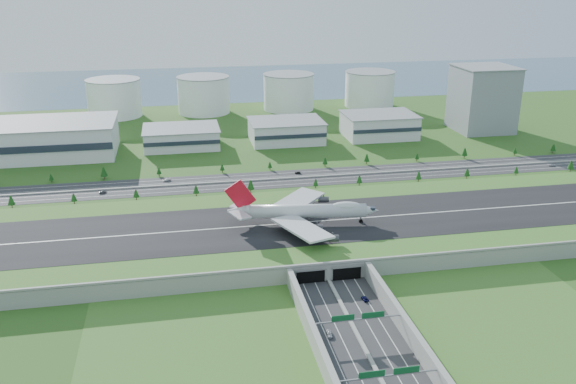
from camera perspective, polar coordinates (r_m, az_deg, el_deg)
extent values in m
plane|color=#2B5019|center=(324.60, 1.62, -4.17)|extent=(1200.00, 1200.00, 0.00)
cube|color=gray|center=(322.98, 1.63, -3.52)|extent=(520.00, 100.00, 8.00)
cube|color=#3B6623|center=(321.37, 1.64, -2.86)|extent=(520.00, 100.00, 0.16)
cube|color=black|center=(321.31, 1.64, -2.83)|extent=(520.00, 58.00, 0.12)
cube|color=silver|center=(321.28, 1.64, -2.82)|extent=(520.00, 0.90, 0.02)
cube|color=gray|center=(277.57, 3.82, -6.66)|extent=(520.00, 1.20, 1.20)
cube|color=#28282B|center=(232.15, 7.60, -15.16)|extent=(34.00, 120.00, 0.12)
cube|color=gray|center=(231.92, 7.61, -15.08)|extent=(1.60, 120.00, 0.90)
cube|color=gray|center=(233.53, 2.50, -13.57)|extent=(2.40, 100.00, 8.00)
cube|color=gray|center=(243.31, 11.08, -12.45)|extent=(2.40, 100.00, 8.00)
cube|color=black|center=(277.53, 2.12, -7.89)|extent=(13.00, 1.20, 6.00)
cube|color=black|center=(281.42, 5.53, -7.56)|extent=(13.00, 1.20, 6.00)
cylinder|color=gray|center=(237.71, 2.03, -13.04)|extent=(0.70, 0.70, 7.00)
cylinder|color=gray|center=(247.74, 10.83, -11.92)|extent=(0.70, 0.70, 7.00)
cube|color=gray|center=(240.07, 6.56, -11.76)|extent=(38.00, 0.50, 0.50)
cube|color=#0C4C23|center=(237.72, 5.17, -11.66)|extent=(9.00, 0.30, 2.40)
cube|color=#0C4C23|center=(240.93, 7.97, -11.31)|extent=(9.00, 0.30, 2.40)
cylinder|color=gray|center=(221.42, 14.19, -16.53)|extent=(0.70, 0.70, 7.00)
cube|color=gray|center=(212.80, 9.42, -16.59)|extent=(38.00, 0.50, 0.50)
cube|color=#0C4C23|center=(210.16, 7.84, -16.55)|extent=(9.00, 0.30, 2.40)
cube|color=#0C4C23|center=(213.79, 11.02, -16.04)|extent=(9.00, 0.30, 2.40)
cube|color=#28282B|center=(411.42, -1.18, 1.19)|extent=(560.00, 36.00, 0.12)
cylinder|color=#3D2819|center=(397.71, -24.42, -1.17)|extent=(0.50, 0.50, 2.71)
cone|color=black|center=(396.57, -24.49, -0.70)|extent=(4.21, 4.21, 5.42)
cylinder|color=#3D2819|center=(390.45, -19.37, -0.88)|extent=(0.50, 0.50, 2.37)
cone|color=black|center=(389.44, -19.42, -0.46)|extent=(3.69, 3.69, 4.74)
cylinder|color=#3D2819|center=(386.20, -14.00, -0.53)|extent=(0.50, 0.50, 2.45)
cone|color=black|center=(385.14, -14.04, -0.10)|extent=(3.81, 3.81, 4.90)
cylinder|color=#3D2819|center=(385.41, -8.58, -0.18)|extent=(0.50, 0.50, 2.49)
cone|color=black|center=(384.34, -8.60, 0.26)|extent=(3.87, 3.87, 4.97)
cylinder|color=#3D2819|center=(387.76, -3.50, 0.17)|extent=(0.50, 0.50, 2.94)
cone|color=black|center=(386.50, -3.51, 0.70)|extent=(4.57, 4.57, 5.88)
cylinder|color=#3D2819|center=(394.98, 2.60, 0.51)|extent=(0.50, 0.50, 2.22)
cone|color=black|center=(394.04, 2.61, 0.90)|extent=(3.45, 3.45, 4.44)
cylinder|color=#3D2819|center=(402.42, 6.68, 0.79)|extent=(0.50, 0.50, 2.52)
cone|color=black|center=(401.37, 6.70, 1.23)|extent=(3.91, 3.91, 5.03)
cylinder|color=#3D2819|center=(416.16, 12.10, 1.13)|extent=(0.50, 0.50, 2.53)
cone|color=black|center=(415.15, 12.13, 1.55)|extent=(3.93, 3.93, 5.05)
cylinder|color=#3D2819|center=(430.49, 16.38, 1.39)|extent=(0.50, 0.50, 2.59)
cone|color=black|center=(429.48, 16.42, 1.81)|extent=(4.03, 4.03, 5.18)
cylinder|color=#3D2819|center=(448.01, 20.55, 1.61)|extent=(0.50, 0.50, 2.19)
cone|color=black|center=(447.19, 20.59, 1.95)|extent=(3.41, 3.41, 4.39)
cylinder|color=#3D2819|center=(470.43, 24.90, 1.90)|extent=(0.50, 0.50, 2.90)
cone|color=black|center=(469.40, 24.97, 2.33)|extent=(4.52, 4.52, 5.81)
cylinder|color=#3D2819|center=(435.05, -21.25, 0.98)|extent=(0.50, 0.50, 2.03)
cone|color=black|center=(434.27, -21.29, 1.30)|extent=(3.16, 3.16, 4.06)
cylinder|color=#3D2819|center=(429.66, -16.81, 1.34)|extent=(0.50, 0.50, 3.05)
cone|color=black|center=(428.48, -16.86, 1.84)|extent=(4.75, 4.75, 6.11)
cylinder|color=#3D2819|center=(427.14, -11.96, 1.61)|extent=(0.50, 0.50, 2.16)
cone|color=black|center=(426.29, -11.99, 1.96)|extent=(3.36, 3.36, 4.32)
cylinder|color=#3D2819|center=(428.00, -6.17, 1.97)|extent=(0.50, 0.50, 2.10)
cone|color=black|center=(427.18, -6.18, 2.31)|extent=(3.26, 3.26, 4.20)
cylinder|color=#3D2819|center=(431.70, -1.71, 2.24)|extent=(0.50, 0.50, 2.01)
cone|color=black|center=(430.92, -1.71, 2.56)|extent=(3.13, 3.13, 4.02)
cylinder|color=#3D2819|center=(439.38, 3.48, 2.56)|extent=(0.50, 0.50, 2.42)
cone|color=black|center=(438.46, 3.49, 2.94)|extent=(3.77, 3.77, 4.85)
cylinder|color=#3D2819|center=(447.75, 7.36, 2.78)|extent=(0.50, 0.50, 2.67)
cone|color=black|center=(446.76, 7.38, 3.20)|extent=(4.16, 4.16, 5.35)
cylinder|color=#3D2819|center=(461.02, 11.96, 2.97)|extent=(0.50, 0.50, 2.09)
cone|color=black|center=(460.26, 11.98, 3.29)|extent=(3.26, 3.26, 4.19)
cylinder|color=#3D2819|center=(476.43, 16.17, 3.21)|extent=(0.50, 0.50, 2.86)
cone|color=black|center=(475.43, 16.21, 3.63)|extent=(4.45, 4.45, 5.72)
cylinder|color=#3D2819|center=(496.27, 20.44, 3.35)|extent=(0.50, 0.50, 2.10)
cone|color=black|center=(495.56, 20.48, 3.64)|extent=(3.26, 3.26, 4.19)
cylinder|color=#3D2819|center=(513.33, 23.54, 3.49)|extent=(0.50, 0.50, 2.56)
cone|color=black|center=(512.50, 23.59, 3.84)|extent=(3.99, 3.99, 5.13)
cube|color=silver|center=(500.43, -22.67, 4.55)|extent=(120.00, 60.00, 25.00)
cube|color=silver|center=(495.20, -9.94, 5.07)|extent=(58.00, 42.00, 15.00)
cube|color=silver|center=(502.88, -0.18, 5.72)|extent=(58.00, 42.00, 17.00)
cube|color=silver|center=(522.77, 8.52, 6.17)|extent=(58.00, 42.00, 19.00)
cube|color=gray|center=(561.34, 17.76, 8.28)|extent=(46.00, 46.00, 55.00)
cylinder|color=white|center=(612.58, -15.94, 8.43)|extent=(50.00, 50.00, 35.00)
cylinder|color=white|center=(610.71, -7.90, 8.98)|extent=(50.00, 50.00, 35.00)
cylinder|color=white|center=(620.59, 0.06, 9.34)|extent=(50.00, 50.00, 35.00)
cylinder|color=white|center=(641.67, 7.64, 9.52)|extent=(50.00, 50.00, 35.00)
cube|color=#3A5870|center=(783.01, -5.97, 10.19)|extent=(1200.00, 260.00, 0.06)
cylinder|color=silver|center=(317.67, 1.56, -1.80)|extent=(64.61, 17.35, 7.34)
cone|color=silver|center=(321.39, 7.70, -1.72)|extent=(10.22, 8.69, 7.34)
cone|color=silver|center=(317.48, -4.66, -1.79)|extent=(12.49, 9.06, 7.34)
ellipsoid|color=silver|center=(318.63, 5.49, -1.31)|extent=(16.36, 8.11, 4.52)
cube|color=silver|center=(300.02, 1.33, -3.40)|extent=(27.20, 37.53, 1.81)
cube|color=silver|center=(336.11, 0.99, -0.75)|extent=(33.88, 35.78, 1.81)
cylinder|color=#38383D|center=(306.76, 2.72, -3.38)|extent=(6.43, 4.34, 3.44)
cylinder|color=#38383D|center=(295.85, 4.20, -4.34)|extent=(6.43, 4.34, 3.44)
cylinder|color=#38383D|center=(332.13, 2.37, -1.49)|extent=(6.43, 4.34, 3.44)
cylinder|color=#38383D|center=(344.37, 3.33, -0.70)|extent=(6.43, 4.34, 3.44)
cube|color=silver|center=(310.17, -4.51, -2.14)|extent=(10.94, 14.25, 0.69)
cube|color=silver|center=(324.02, -4.40, -1.14)|extent=(13.30, 14.14, 0.69)
cube|color=red|center=(314.29, -4.49, -0.31)|extent=(16.32, 3.59, 17.20)
cylinder|color=black|center=(322.93, 6.82, -2.72)|extent=(2.18, 0.80, 2.18)
cylinder|color=black|center=(316.37, 0.76, -3.07)|extent=(2.18, 0.80, 2.18)
cylinder|color=black|center=(323.13, 0.70, -2.56)|extent=(2.18, 0.80, 2.18)
cylinder|color=black|center=(316.17, -0.49, -3.08)|extent=(2.18, 0.80, 2.18)
cylinder|color=black|center=(322.93, -0.52, -2.57)|extent=(2.18, 0.80, 2.18)
imported|color=silver|center=(242.24, 3.91, -13.09)|extent=(2.77, 5.21, 1.69)
imported|color=#0B0D38|center=(266.89, 7.21, -9.87)|extent=(2.67, 4.95, 1.32)
imported|color=#515156|center=(403.06, -16.95, 0.01)|extent=(5.11, 3.48, 1.62)
imported|color=black|center=(422.72, 0.92, 1.82)|extent=(4.26, 1.97, 1.35)
imported|color=silver|center=(478.90, 23.44, 2.33)|extent=(5.34, 3.04, 1.40)
imported|color=white|center=(415.86, -11.29, 1.13)|extent=(6.02, 4.32, 1.62)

